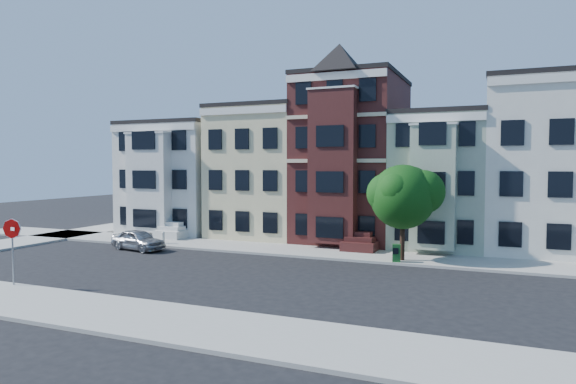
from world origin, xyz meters
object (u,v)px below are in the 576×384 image
at_px(street_tree, 403,201).
at_px(newspaper_box, 396,253).
at_px(parked_car, 138,240).
at_px(stop_sign, 13,247).
at_px(fire_hydrant, 163,239).

distance_m(street_tree, newspaper_box, 3.03).
distance_m(street_tree, parked_car, 17.57).
bearing_deg(stop_sign, parked_car, 108.59).
relative_size(newspaper_box, stop_sign, 0.29).
relative_size(newspaper_box, fire_hydrant, 1.51).
xyz_separation_m(newspaper_box, stop_sign, (-15.29, -12.60, 1.24)).
bearing_deg(newspaper_box, street_tree, 62.53).
height_order(parked_car, newspaper_box, parked_car).
distance_m(street_tree, fire_hydrant, 17.10).
bearing_deg(stop_sign, fire_hydrant, 105.61).
distance_m(parked_car, fire_hydrant, 2.32).
distance_m(newspaper_box, fire_hydrant, 16.61).
bearing_deg(newspaper_box, parked_car, 175.20).
relative_size(street_tree, stop_sign, 1.98).
bearing_deg(street_tree, newspaper_box, -106.74).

